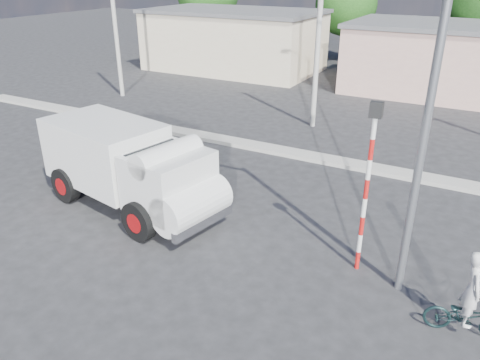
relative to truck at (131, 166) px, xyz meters
The scene contains 9 objects.
ground_plane 4.41m from the truck, 18.37° to the right, with size 120.00×120.00×0.00m, color #252527.
median 7.89m from the truck, 59.43° to the left, with size 40.00×0.80×0.16m, color #99968E.
truck is the anchor object (origin of this frame).
bicycle 9.87m from the truck, ahead, with size 0.58×1.67×0.87m, color black.
cyclist 9.84m from the truck, ahead, with size 0.62×0.41×1.69m, color silver.
traffic_pole 7.24m from the truck, ahead, with size 0.28×0.18×4.36m.
streetlight 8.82m from the truck, ahead, with size 2.34×0.22×9.00m.
building_row 21.31m from the truck, 76.28° to the left, with size 37.80×7.30×4.44m.
utility_poles 13.15m from the truck, 56.03° to the left, with size 35.40×0.24×8.00m.
Camera 1 is at (5.38, -8.65, 7.05)m, focal length 35.00 mm.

